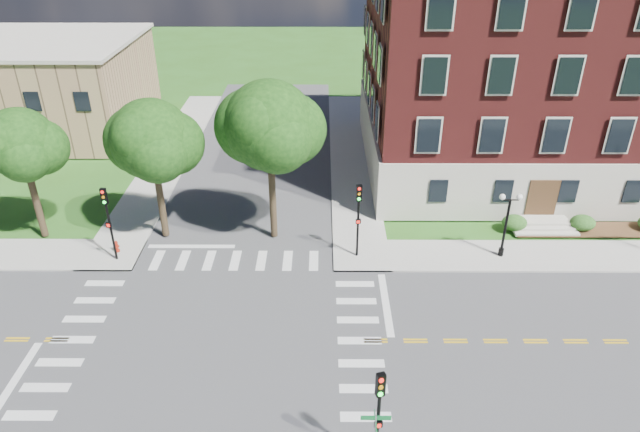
{
  "coord_description": "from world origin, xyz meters",
  "views": [
    {
      "loc": [
        5.32,
        -21.86,
        19.35
      ],
      "look_at": [
        5.18,
        7.1,
        3.2
      ],
      "focal_mm": 32.0,
      "sensor_mm": 36.0,
      "label": 1
    }
  ],
  "objects_px": {
    "traffic_signal_se": "(379,410)",
    "traffic_signal_nw": "(108,215)",
    "traffic_signal_ne": "(358,212)",
    "fire_hydrant": "(117,247)",
    "twin_lamp_west": "(506,221)"
  },
  "relations": [
    {
      "from": "traffic_signal_ne",
      "to": "traffic_signal_nw",
      "type": "bearing_deg",
      "value": -178.09
    },
    {
      "from": "traffic_signal_se",
      "to": "twin_lamp_west",
      "type": "bearing_deg",
      "value": 59.19
    },
    {
      "from": "traffic_signal_se",
      "to": "fire_hydrant",
      "type": "bearing_deg",
      "value": 134.13
    },
    {
      "from": "traffic_signal_se",
      "to": "traffic_signal_nw",
      "type": "height_order",
      "value": "same"
    },
    {
      "from": "twin_lamp_west",
      "to": "traffic_signal_ne",
      "type": "bearing_deg",
      "value": -179.73
    },
    {
      "from": "traffic_signal_se",
      "to": "traffic_signal_ne",
      "type": "height_order",
      "value": "same"
    },
    {
      "from": "traffic_signal_nw",
      "to": "twin_lamp_west",
      "type": "height_order",
      "value": "traffic_signal_nw"
    },
    {
      "from": "traffic_signal_se",
      "to": "twin_lamp_west",
      "type": "distance_m",
      "value": 17.45
    },
    {
      "from": "traffic_signal_nw",
      "to": "traffic_signal_se",
      "type": "bearing_deg",
      "value": -44.67
    },
    {
      "from": "traffic_signal_nw",
      "to": "twin_lamp_west",
      "type": "distance_m",
      "value": 23.56
    },
    {
      "from": "twin_lamp_west",
      "to": "fire_hydrant",
      "type": "bearing_deg",
      "value": 179.19
    },
    {
      "from": "traffic_signal_ne",
      "to": "fire_hydrant",
      "type": "distance_m",
      "value": 15.18
    },
    {
      "from": "traffic_signal_nw",
      "to": "traffic_signal_ne",
      "type": "bearing_deg",
      "value": 1.91
    },
    {
      "from": "twin_lamp_west",
      "to": "fire_hydrant",
      "type": "relative_size",
      "value": 5.64
    },
    {
      "from": "traffic_signal_ne",
      "to": "fire_hydrant",
      "type": "bearing_deg",
      "value": 178.54
    }
  ]
}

